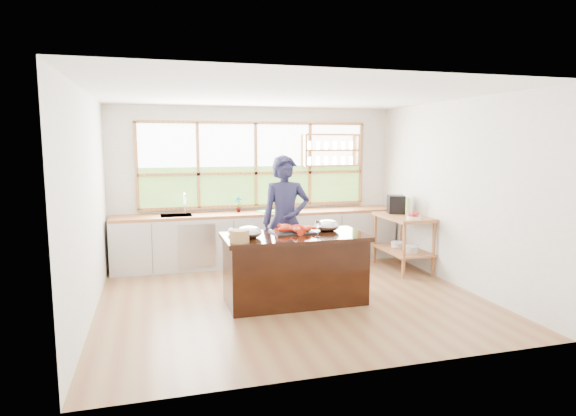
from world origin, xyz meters
name	(u,v)px	position (x,y,z in m)	size (l,w,h in m)	color
ground_plane	(290,297)	(0.00, 0.00, 0.00)	(5.00, 5.00, 0.00)	olive
room_shell	(282,166)	(0.02, 0.51, 1.75)	(5.02, 4.52, 2.71)	silver
back_counter	(259,237)	(-0.02, 1.94, 0.45)	(4.90, 0.63, 0.90)	#B7B2AB
right_shelf_unit	(403,233)	(2.19, 0.89, 0.60)	(0.62, 1.10, 0.90)	#A6622F
island	(295,268)	(0.00, -0.20, 0.45)	(1.85, 0.90, 0.90)	black
cook	(286,222)	(0.07, 0.50, 0.95)	(0.70, 0.46, 1.91)	#1B1B39
potted_plant	(238,204)	(-0.36, 2.00, 1.04)	(0.15, 0.10, 0.28)	slate
cutting_board	(270,211)	(0.19, 1.94, 0.91)	(0.40, 0.30, 0.01)	green
espresso_machine	(396,204)	(2.19, 1.18, 1.05)	(0.27, 0.28, 0.30)	black
wine_bottle	(408,207)	(2.24, 0.86, 1.05)	(0.07, 0.07, 0.30)	#A3C863
fruit_bowl	(414,217)	(2.14, 0.50, 0.95)	(0.22, 0.22, 0.11)	silver
slate_board	(292,232)	(0.01, -0.05, 0.91)	(0.55, 0.40, 0.02)	black
lobster_pile	(294,229)	(0.03, -0.08, 0.96)	(0.52, 0.48, 0.08)	red
mixing_bowl_left	(249,232)	(-0.61, -0.24, 0.97)	(0.33, 0.33, 0.16)	#AFB3B7
mixing_bowl_right	(327,226)	(0.50, -0.05, 0.97)	(0.33, 0.33, 0.16)	#AFB3B7
wine_glass	(318,225)	(0.23, -0.46, 1.06)	(0.08, 0.08, 0.22)	white
wicker_basket	(239,236)	(-0.77, -0.49, 0.98)	(0.24, 0.24, 0.15)	#B18F46
parchment_roll	(234,233)	(-0.78, -0.07, 0.94)	(0.08, 0.08, 0.30)	white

